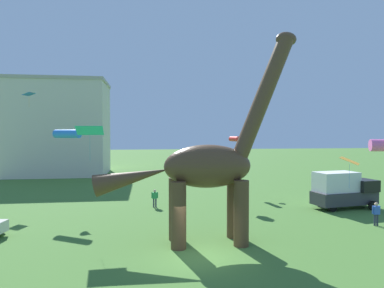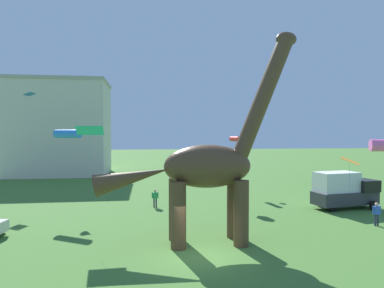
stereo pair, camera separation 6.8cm
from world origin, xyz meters
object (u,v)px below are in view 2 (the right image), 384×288
kite_near_low (30,94)px  person_near_flyer (377,212)px  dinosaur_sculpture (207,166)px  kite_far_right (237,139)px  parked_box_truck (344,190)px  kite_apex (90,131)px  person_photographer (155,197)px  kite_far_left (70,134)px  kite_trailing (350,161)px  kite_near_high (231,155)px

kite_near_low → person_near_flyer: bearing=-28.8°
person_near_flyer → dinosaur_sculpture: bearing=112.5°
dinosaur_sculpture → kite_far_right: bearing=78.7°
parked_box_truck → kite_apex: size_ratio=2.48×
person_photographer → kite_far_right: kite_far_right is taller
person_photographer → kite_far_left: size_ratio=0.61×
person_near_flyer → kite_far_left: size_ratio=0.64×
dinosaur_sculpture → person_near_flyer: (12.63, 2.08, -3.61)m
kite_apex → kite_trailing: (16.67, -3.63, -1.94)m
person_photographer → kite_trailing: bearing=-72.9°
parked_box_truck → kite_near_high: 10.26m
kite_apex → person_photographer: bearing=54.9°
kite_apex → kite_far_left: 6.34m
dinosaur_sculpture → kite_far_right: (6.39, 16.83, 1.33)m
kite_near_low → kite_apex: kite_near_low is taller
person_near_flyer → kite_near_high: 12.52m
kite_trailing → kite_near_low: bearing=145.0°
kite_apex → parked_box_truck: bearing=10.4°
parked_box_truck → kite_near_high: size_ratio=6.14×
dinosaur_sculpture → parked_box_truck: bearing=38.9°
person_photographer → kite_near_high: kite_near_high is taller
kite_near_low → kite_far_right: size_ratio=0.72×
kite_near_low → parked_box_truck: bearing=-19.0°
kite_far_left → kite_near_high: bearing=3.8°
kite_apex → kite_far_left: (-2.54, 5.80, -0.22)m
dinosaur_sculpture → kite_trailing: 9.31m
person_near_flyer → kite_apex: kite_apex is taller
dinosaur_sculpture → kite_near_low: (-15.68, 17.64, 6.04)m
kite_near_low → kite_apex: bearing=-59.1°
parked_box_truck → kite_far_left: bearing=165.6°
dinosaur_sculpture → person_photographer: dinosaur_sculpture is taller
person_photographer → kite_apex: (-4.53, -6.45, 5.80)m
parked_box_truck → person_near_flyer: bearing=-108.4°
kite_near_low → kite_far_left: kite_near_low is taller
kite_near_low → person_photographer: bearing=-30.0°
kite_apex → kite_trailing: bearing=-12.3°
person_photographer → kite_apex: bearing=-158.3°
person_photographer → kite_near_low: size_ratio=1.05×
dinosaur_sculpture → person_photographer: bearing=115.0°
person_photographer → kite_near_high: (6.95, 0.28, 3.66)m
kite_trailing → kite_far_left: (-19.21, 9.43, 1.72)m
person_photographer → person_near_flyer: bearing=-61.0°
parked_box_truck → kite_near_high: (-9.38, 2.90, 2.97)m
dinosaur_sculpture → kite_far_left: (-9.91, 9.58, 1.92)m
kite_near_high → person_photographer: bearing=-177.7°
kite_trailing → kite_far_right: (-2.91, 16.68, 1.13)m
dinosaur_sculpture → kite_near_low: dinosaur_sculpture is taller
parked_box_truck → kite_far_left: kite_far_left is taller
dinosaur_sculpture → kite_trailing: dinosaur_sculpture is taller
kite_apex → person_near_flyer: bearing=-4.9°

